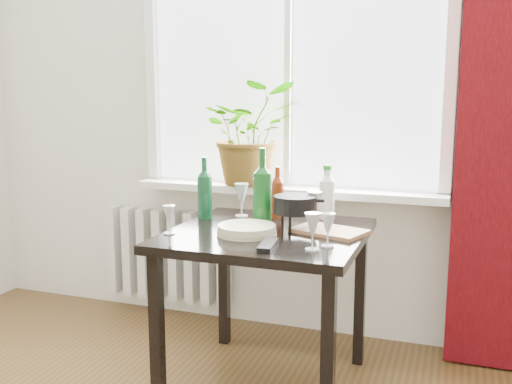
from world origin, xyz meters
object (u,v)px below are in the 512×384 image
(table, at_px, (267,251))
(bottle_amber, at_px, (277,192))
(wineglass_front_left, at_px, (169,220))
(wineglass_back_center, at_px, (315,209))
(cleaning_bottle, at_px, (327,192))
(cutting_board, at_px, (329,231))
(wineglass_front_right, at_px, (313,231))
(wineglass_back_left, at_px, (242,200))
(plate_stack, at_px, (247,230))
(fondue_pot, at_px, (295,212))
(tv_remote, at_px, (268,245))
(radiator, at_px, (168,255))
(potted_plant, at_px, (250,134))
(wineglass_far_right, at_px, (328,230))
(wine_bottle_left, at_px, (205,188))
(wine_bottle_right, at_px, (262,187))

(table, distance_m, bottle_amber, 0.36)
(wineglass_front_left, bearing_deg, wineglass_back_center, 31.48)
(cleaning_bottle, height_order, cutting_board, cleaning_bottle)
(table, bearing_deg, wineglass_front_right, -43.17)
(wineglass_back_center, xyz_separation_m, wineglass_back_left, (-0.40, 0.10, 0.00))
(bottle_amber, bearing_deg, plate_stack, -93.04)
(bottle_amber, xyz_separation_m, fondue_pot, (0.15, -0.21, -0.05))
(wineglass_front_left, bearing_deg, plate_stack, 18.06)
(tv_remote, bearing_deg, radiator, 129.24)
(fondue_pot, bearing_deg, cutting_board, -3.13)
(fondue_pot, bearing_deg, potted_plant, 133.29)
(wineglass_far_right, height_order, wineglass_back_left, wineglass_back_left)
(wineglass_front_left, distance_m, tv_remote, 0.48)
(plate_stack, height_order, fondue_pot, fondue_pot)
(wineglass_back_center, height_order, wineglass_front_left, wineglass_back_center)
(bottle_amber, height_order, plate_stack, bottle_amber)
(table, height_order, wine_bottle_left, wine_bottle_left)
(radiator, bearing_deg, tv_remote, -43.63)
(radiator, distance_m, tv_remote, 1.35)
(table, height_order, fondue_pot, fondue_pot)
(wineglass_far_right, distance_m, wineglass_front_left, 0.70)
(potted_plant, height_order, wine_bottle_right, potted_plant)
(wineglass_back_center, bearing_deg, plate_stack, -135.32)
(potted_plant, bearing_deg, cleaning_bottle, -28.17)
(radiator, bearing_deg, wineglass_front_right, -38.26)
(wineglass_front_right, bearing_deg, wineglass_front_left, 175.48)
(wineglass_far_right, relative_size, wineglass_back_center, 0.82)
(cleaning_bottle, bearing_deg, table, -119.36)
(table, relative_size, wine_bottle_right, 2.31)
(radiator, distance_m, cleaning_bottle, 1.19)
(cleaning_bottle, relative_size, wineglass_front_left, 2.05)
(radiator, bearing_deg, wineglass_back_left, -31.24)
(radiator, xyz_separation_m, tv_remote, (0.94, -0.90, 0.37))
(fondue_pot, bearing_deg, wineglass_far_right, -45.69)
(radiator, relative_size, wineglass_back_center, 4.74)
(radiator, xyz_separation_m, table, (0.85, -0.63, 0.27))
(bottle_amber, distance_m, wineglass_front_right, 0.62)
(wine_bottle_right, bearing_deg, radiator, 145.68)
(wine_bottle_right, height_order, wineglass_front_right, wine_bottle_right)
(table, xyz_separation_m, wine_bottle_right, (-0.05, 0.09, 0.28))
(wineglass_back_center, bearing_deg, wineglass_front_left, -148.52)
(wineglass_front_right, xyz_separation_m, tv_remote, (-0.18, -0.02, -0.07))
(wine_bottle_left, bearing_deg, wineglass_back_center, -0.39)
(table, height_order, potted_plant, potted_plant)
(table, xyz_separation_m, potted_plant, (-0.30, 0.61, 0.48))
(wineglass_front_left, bearing_deg, wineglass_far_right, 1.61)
(wineglass_back_left, distance_m, fondue_pot, 0.37)
(cutting_board, bearing_deg, wineglass_back_left, 158.21)
(wineglass_front_right, bearing_deg, table, 136.83)
(bottle_amber, relative_size, wineglass_far_right, 1.86)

